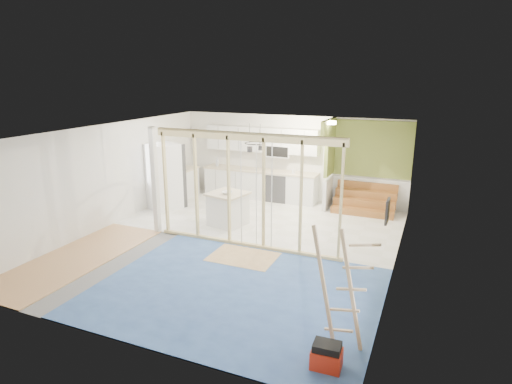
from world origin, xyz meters
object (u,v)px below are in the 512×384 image
at_px(island, 228,209).
at_px(toolbox, 327,357).
at_px(fridge, 163,177).
at_px(ladder, 341,289).

height_order(island, toolbox, island).
bearing_deg(toolbox, island, 127.04).
bearing_deg(island, fridge, 178.58).
height_order(fridge, ladder, fridge).
bearing_deg(ladder, island, 139.42).
bearing_deg(island, toolbox, -38.42).
xyz_separation_m(toolbox, ladder, (0.03, 0.57, 0.72)).
distance_m(island, toolbox, 5.84).
bearing_deg(fridge, ladder, -13.18).
relative_size(fridge, toolbox, 4.63).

